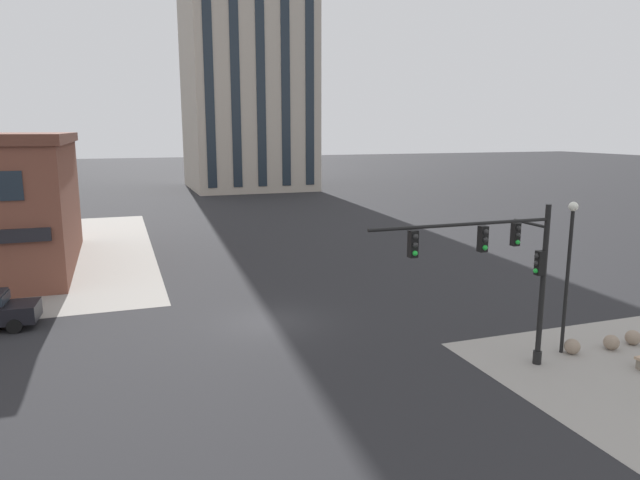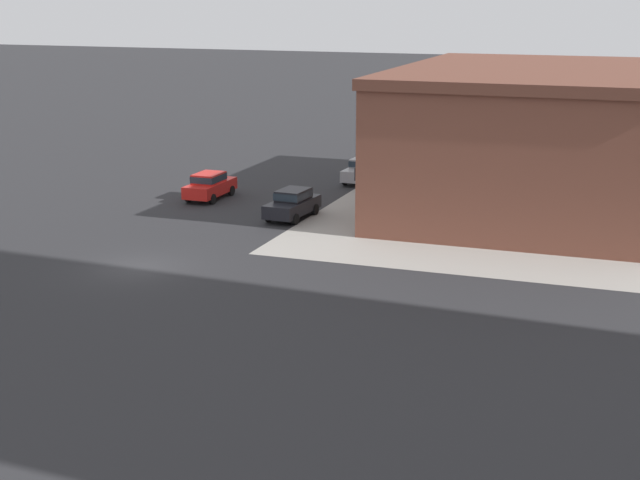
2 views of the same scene
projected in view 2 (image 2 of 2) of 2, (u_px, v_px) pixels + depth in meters
The scene contains 6 objects.
ground_plane at pixel (138, 267), 45.65m from camera, with size 320.00×320.00×0.00m, color #262628.
sidewalk_far_corner at pixel (602, 211), 57.22m from camera, with size 32.00×32.00×0.02m, color gray.
car_main_northbound_near at pixel (210, 185), 60.45m from camera, with size 4.40×1.90×1.68m.
car_main_northbound_far at pixel (364, 169), 65.72m from camera, with size 4.49×2.08×1.68m.
car_main_southbound_far at pixel (293, 203), 55.34m from camera, with size 4.52×2.13×1.68m.
storefront_block_near_corner at pixel (535, 138), 57.55m from camera, with size 22.49×16.06×8.43m.
Camera 2 is at (38.21, 23.18, 12.82)m, focal length 53.64 mm.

